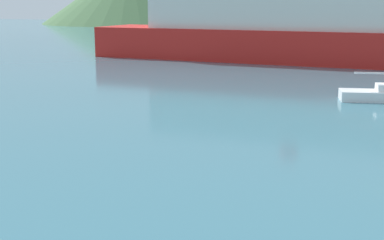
# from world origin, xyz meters

# --- Properties ---
(ferry_distant) EXTENTS (35.07, 6.92, 8.28)m
(ferry_distant) POSITION_xyz_m (-3.51, 43.10, 2.93)
(ferry_distant) COLOR red
(ferry_distant) RESTS_ON ground_plane
(hill_east) EXTENTS (53.00, 53.00, 7.79)m
(hill_east) POSITION_xyz_m (-4.45, 111.12, 3.90)
(hill_east) COLOR #4C6647
(hill_east) RESTS_ON ground_plane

